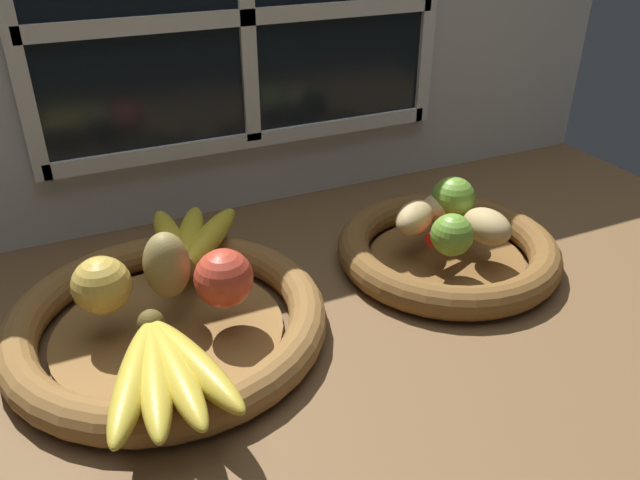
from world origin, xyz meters
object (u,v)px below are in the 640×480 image
Objects in this scene: apple_red_right at (224,278)px; banana_bunch_front at (164,370)px; apple_golden_left at (102,287)px; chili_pepper at (460,225)px; pear_brown at (167,265)px; potato_oblong at (414,218)px; banana_bunch_back at (190,239)px; lime_near at (452,235)px; fruit_bowl_right at (447,250)px; potato_small at (487,226)px; potato_back at (444,206)px; lime_far at (453,199)px; fruit_bowl_left at (168,321)px.

banana_bunch_front is (-9.58, -10.79, -1.86)cm from apple_red_right.
apple_golden_left is 0.50× the size of chili_pepper.
pear_brown is 35.38cm from potato_oblong.
potato_oblong reaches higher than banana_bunch_back.
lime_near reaches higher than potato_oblong.
pear_brown is 16.04cm from banana_bunch_front.
apple_golden_left is at bearing -176.90° from pear_brown.
fruit_bowl_right is 1.63× the size of banana_bunch_front.
chili_pepper is (-1.41, 4.00, -1.35)cm from potato_small.
apple_golden_left is at bearing 103.15° from banana_bunch_front.
banana_bunch_front is 42.72cm from potato_oblong.
banana_bunch_front is 47.55cm from chili_pepper.
potato_oblong is at bearing 22.83° from banana_bunch_front.
banana_bunch_front reaches higher than fruit_bowl_right.
potato_back is 4.51cm from chili_pepper.
lime_far is (37.59, -7.21, 1.58)cm from banana_bunch_back.
banana_bunch_front is at bearing -159.16° from lime_far.
fruit_bowl_right is 2.34× the size of chili_pepper.
apple_golden_left is 0.85× the size of potato_oblong.
pear_brown reaches higher than potato_back.
potato_small is 10.00cm from potato_oblong.
lime_near is at bearing -6.50° from fruit_bowl_left.
potato_oblong reaches higher than potato_back.
potato_small is at bearing -45.00° from fruit_bowl_right.
fruit_bowl_left is 40.37cm from fruit_bowl_right.
potato_oblong is 7.46cm from lime_far.
potato_small is at bearing -21.67° from banana_bunch_back.
fruit_bowl_right is 39.87cm from pear_brown.
potato_oblong reaches higher than chili_pepper.
apple_red_right is at bearing -17.43° from apple_golden_left.
chili_pepper reaches higher than fruit_bowl_left.
apple_red_right is 37.31cm from potato_small.
lime_far is at bearing 91.49° from potato_small.
apple_golden_left reaches higher than potato_small.
lime_near is (30.90, -1.58, -0.62)cm from apple_red_right.
potato_oblong is 0.59× the size of chili_pepper.
banana_bunch_back is 38.02cm from chili_pepper.
banana_bunch_back is 40.67cm from potato_small.
lime_far reaches higher than potato_back.
lime_far reaches higher than banana_bunch_back.
pear_brown is 0.43× the size of banana_bunch_front.
potato_small reaches higher than potato_oblong.
fruit_bowl_right is 7.86cm from lime_far.
banana_bunch_front is (3.48, -14.89, -1.77)cm from apple_golden_left.
fruit_bowl_right is 4.55× the size of apple_red_right.
lime_far is (1.12, -0.58, 1.18)cm from potato_back.
fruit_bowl_right is 5.52× the size of lime_near.
lime_near reaches higher than potato_back.
chili_pepper is (48.93, -0.94, -2.39)cm from apple_golden_left.
lime_far reaches higher than banana_bunch_front.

